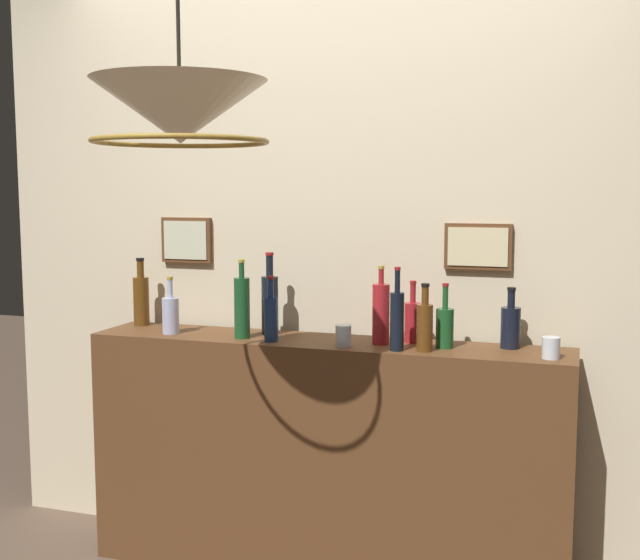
% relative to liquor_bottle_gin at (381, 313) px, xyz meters
% --- Properties ---
extents(panelled_rear_partition, '(3.21, 0.15, 2.73)m').
position_rel_liquor_bottle_gin_xyz_m(panelled_rear_partition, '(-0.23, 0.24, 0.34)').
color(panelled_rear_partition, beige).
rests_on(panelled_rear_partition, ground).
extents(bar_shelf_unit, '(1.95, 0.33, 0.98)m').
position_rel_liquor_bottle_gin_xyz_m(bar_shelf_unit, '(-0.23, -0.00, -0.61)').
color(bar_shelf_unit, brown).
rests_on(bar_shelf_unit, ground).
extents(liquor_bottle_gin, '(0.07, 0.07, 0.31)m').
position_rel_liquor_bottle_gin_xyz_m(liquor_bottle_gin, '(0.00, 0.00, 0.00)').
color(liquor_bottle_gin, '#A62026').
rests_on(liquor_bottle_gin, bar_shelf_unit).
extents(liquor_bottle_tequila, '(0.07, 0.07, 0.34)m').
position_rel_liquor_bottle_gin_xyz_m(liquor_bottle_tequila, '(-0.49, 0.07, 0.01)').
color(liquor_bottle_tequila, black).
rests_on(liquor_bottle_tequila, bar_shelf_unit).
extents(liquor_bottle_rum, '(0.07, 0.07, 0.25)m').
position_rel_liquor_bottle_gin_xyz_m(liquor_bottle_rum, '(0.11, 0.07, -0.04)').
color(liquor_bottle_rum, '#A31F26').
rests_on(liquor_bottle_rum, bar_shelf_unit).
extents(liquor_bottle_mezcal, '(0.06, 0.06, 0.26)m').
position_rel_liquor_bottle_gin_xyz_m(liquor_bottle_mezcal, '(0.19, -0.08, -0.02)').
color(liquor_bottle_mezcal, '#5E3613').
rests_on(liquor_bottle_mezcal, bar_shelf_unit).
extents(liquor_bottle_bourbon, '(0.07, 0.07, 0.24)m').
position_rel_liquor_bottle_gin_xyz_m(liquor_bottle_bourbon, '(-0.89, -0.05, -0.04)').
color(liquor_bottle_bourbon, '#B2B9DE').
rests_on(liquor_bottle_bourbon, bar_shelf_unit).
extents(liquor_bottle_vodka, '(0.07, 0.07, 0.23)m').
position_rel_liquor_bottle_gin_xyz_m(liquor_bottle_vodka, '(0.49, 0.08, -0.04)').
color(liquor_bottle_vodka, black).
rests_on(liquor_bottle_vodka, bar_shelf_unit).
extents(liquor_bottle_brandy, '(0.06, 0.06, 0.26)m').
position_rel_liquor_bottle_gin_xyz_m(liquor_bottle_brandy, '(-0.43, -0.08, -0.02)').
color(liquor_bottle_brandy, navy).
rests_on(liquor_bottle_brandy, bar_shelf_unit).
extents(liquor_bottle_port, '(0.05, 0.05, 0.32)m').
position_rel_liquor_bottle_gin_xyz_m(liquor_bottle_port, '(0.09, -0.10, -0.00)').
color(liquor_bottle_port, black).
rests_on(liquor_bottle_port, bar_shelf_unit).
extents(liquor_bottle_whiskey, '(0.06, 0.06, 0.32)m').
position_rel_liquor_bottle_gin_xyz_m(liquor_bottle_whiskey, '(-0.57, -0.05, 0.01)').
color(liquor_bottle_whiskey, '#1A4B25').
rests_on(liquor_bottle_whiskey, bar_shelf_unit).
extents(liquor_bottle_sherry, '(0.07, 0.07, 0.25)m').
position_rel_liquor_bottle_gin_xyz_m(liquor_bottle_sherry, '(0.25, 0.01, -0.04)').
color(liquor_bottle_sherry, '#1B5225').
rests_on(liquor_bottle_sherry, bar_shelf_unit).
extents(liquor_bottle_scotch, '(0.07, 0.07, 0.30)m').
position_rel_liquor_bottle_gin_xyz_m(liquor_bottle_scotch, '(-1.12, 0.09, -0.00)').
color(liquor_bottle_scotch, '#5E3913').
rests_on(liquor_bottle_scotch, bar_shelf_unit).
extents(glass_tumbler_rocks, '(0.06, 0.06, 0.08)m').
position_rel_liquor_bottle_gin_xyz_m(glass_tumbler_rocks, '(-0.13, -0.09, -0.08)').
color(glass_tumbler_rocks, silver).
rests_on(glass_tumbler_rocks, bar_shelf_unit).
extents(glass_tumbler_highball, '(0.06, 0.06, 0.08)m').
position_rel_liquor_bottle_gin_xyz_m(glass_tumbler_highball, '(0.64, -0.07, -0.08)').
color(glass_tumbler_highball, silver).
rests_on(glass_tumbler_highball, bar_shelf_unit).
extents(pendant_lamp, '(0.54, 0.54, 0.50)m').
position_rel_liquor_bottle_gin_xyz_m(pendant_lamp, '(-0.43, -0.80, 0.71)').
color(pendant_lamp, '#EFE5C6').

